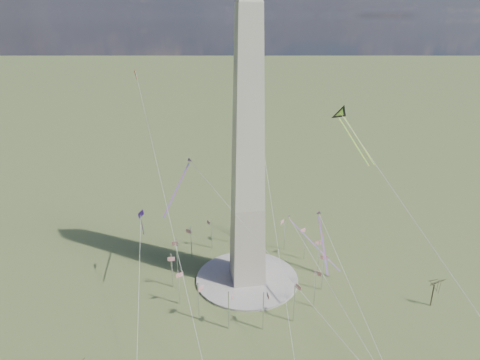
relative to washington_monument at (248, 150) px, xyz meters
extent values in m
plane|color=#4A6231|center=(0.00, 0.00, -47.95)|extent=(2000.00, 2000.00, 0.00)
cylinder|color=#AEA79F|center=(0.00, 0.00, -47.55)|extent=(36.00, 36.00, 0.80)
cylinder|color=white|center=(26.00, 0.00, -41.45)|extent=(0.36, 0.36, 13.00)
cube|color=red|center=(26.00, 1.30, -36.15)|extent=(2.40, 0.08, 1.50)
cylinder|color=white|center=(24.02, 9.95, -41.45)|extent=(0.36, 0.36, 13.00)
cube|color=red|center=(23.52, 11.15, -36.15)|extent=(2.25, 0.99, 1.50)
cylinder|color=white|center=(18.38, 18.38, -41.45)|extent=(0.36, 0.36, 13.00)
cube|color=red|center=(17.47, 19.30, -36.15)|extent=(1.75, 1.75, 1.50)
cylinder|color=white|center=(9.95, 24.02, -41.45)|extent=(0.36, 0.36, 13.00)
cube|color=red|center=(8.75, 24.52, -36.15)|extent=(0.99, 2.25, 1.50)
cylinder|color=white|center=(0.00, 26.00, -41.45)|extent=(0.36, 0.36, 13.00)
cube|color=red|center=(-1.30, 26.00, -36.15)|extent=(0.08, 2.40, 1.50)
cylinder|color=white|center=(-9.95, 24.02, -41.45)|extent=(0.36, 0.36, 13.00)
cube|color=red|center=(-11.15, 23.52, -36.15)|extent=(0.99, 2.25, 1.50)
cylinder|color=white|center=(-18.38, 18.38, -41.45)|extent=(0.36, 0.36, 13.00)
cube|color=red|center=(-19.30, 17.47, -36.15)|extent=(1.75, 1.75, 1.50)
cylinder|color=white|center=(-24.02, 9.95, -41.45)|extent=(0.36, 0.36, 13.00)
cube|color=red|center=(-24.52, 8.75, -36.15)|extent=(2.25, 0.99, 1.50)
cylinder|color=white|center=(-26.00, 0.00, -41.45)|extent=(0.36, 0.36, 13.00)
cube|color=red|center=(-26.00, -1.30, -36.15)|extent=(2.40, 0.08, 1.50)
cylinder|color=white|center=(-24.02, -9.95, -41.45)|extent=(0.36, 0.36, 13.00)
cube|color=red|center=(-23.52, -11.15, -36.15)|extent=(2.25, 0.99, 1.50)
cylinder|color=white|center=(-18.38, -18.38, -41.45)|extent=(0.36, 0.36, 13.00)
cube|color=red|center=(-17.47, -19.30, -36.15)|extent=(1.75, 1.75, 1.50)
cylinder|color=white|center=(-9.95, -24.02, -41.45)|extent=(0.36, 0.36, 13.00)
cube|color=red|center=(-8.75, -24.52, -36.15)|extent=(0.99, 2.25, 1.50)
cylinder|color=white|center=(0.00, -26.00, -41.45)|extent=(0.36, 0.36, 13.00)
cube|color=red|center=(1.30, -26.00, -36.15)|extent=(0.08, 2.40, 1.50)
cylinder|color=white|center=(9.95, -24.02, -41.45)|extent=(0.36, 0.36, 13.00)
cube|color=red|center=(11.15, -23.52, -36.15)|extent=(0.99, 2.25, 1.50)
cylinder|color=white|center=(18.38, -18.38, -41.45)|extent=(0.36, 0.36, 13.00)
cube|color=red|center=(19.30, -17.47, -36.15)|extent=(1.75, 1.75, 1.50)
cylinder|color=white|center=(24.02, -9.95, -41.45)|extent=(0.36, 0.36, 13.00)
cube|color=red|center=(24.52, -8.75, -36.15)|extent=(2.25, 0.99, 1.50)
cylinder|color=#483E2B|center=(55.85, -23.93, -44.03)|extent=(0.39, 0.39, 7.85)
cube|color=yellow|center=(39.21, 5.12, -0.05)|extent=(5.04, 17.13, 12.36)
cube|color=yellow|center=(37.04, 4.53, -0.05)|extent=(5.04, 17.13, 12.36)
cube|color=#3C186E|center=(-34.94, 4.61, -21.67)|extent=(2.19, 2.58, 2.52)
cube|color=red|center=(-34.94, 4.61, -25.84)|extent=(0.69, 3.22, 8.71)
cube|color=red|center=(20.82, -16.14, -26.63)|extent=(3.16, 17.32, 10.91)
cube|color=red|center=(-22.86, -0.36, -11.65)|extent=(9.52, 16.28, 11.49)
cube|color=red|center=(25.23, 2.97, -37.99)|extent=(14.78, 16.57, 13.53)
cube|color=red|center=(-35.20, 38.89, 20.52)|extent=(1.22, 1.85, 1.46)
cube|color=red|center=(-35.20, 38.89, 18.93)|extent=(0.88, 1.20, 3.34)
cube|color=silver|center=(7.95, 39.65, 24.15)|extent=(1.62, 1.68, 1.74)
cube|color=silver|center=(7.95, 39.65, 22.25)|extent=(0.36, 1.51, 4.00)
camera|label=1|loc=(-23.62, -126.46, 39.43)|focal=32.00mm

